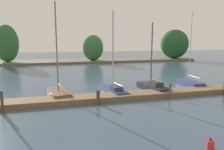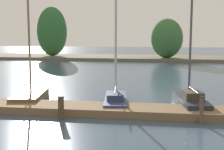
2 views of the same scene
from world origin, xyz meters
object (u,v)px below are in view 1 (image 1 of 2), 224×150
(sailboat_3, at_px, (59,92))
(sailboat_6, at_px, (189,83))
(mooring_piling_3, at_px, (98,98))
(channel_buoy_0, at_px, (210,145))
(sailboat_4, at_px, (114,89))
(mooring_piling_4, at_px, (170,91))
(mooring_piling_2, at_px, (2,102))
(sailboat_5, at_px, (152,86))
(mooring_piling_5, at_px, (224,88))

(sailboat_3, xyz_separation_m, sailboat_6, (12.77, 0.70, -0.04))
(mooring_piling_3, bearing_deg, channel_buoy_0, -67.31)
(sailboat_4, distance_m, mooring_piling_3, 3.48)
(mooring_piling_4, bearing_deg, sailboat_4, 145.28)
(mooring_piling_2, relative_size, channel_buoy_0, 2.85)
(sailboat_4, height_order, mooring_piling_3, sailboat_4)
(sailboat_4, height_order, mooring_piling_4, sailboat_4)
(sailboat_5, relative_size, mooring_piling_2, 4.36)
(sailboat_3, distance_m, mooring_piling_4, 9.01)
(sailboat_4, xyz_separation_m, mooring_piling_5, (9.05, -2.80, 0.12))
(mooring_piling_3, xyz_separation_m, mooring_piling_4, (5.89, 0.16, 0.07))
(sailboat_3, bearing_deg, mooring_piling_4, -117.22)
(mooring_piling_3, xyz_separation_m, channel_buoy_0, (3.23, -7.71, -0.31))
(channel_buoy_0, bearing_deg, sailboat_6, 58.96)
(mooring_piling_2, bearing_deg, sailboat_4, 19.62)
(mooring_piling_3, bearing_deg, mooring_piling_2, -179.19)
(sailboat_5, height_order, mooring_piling_3, sailboat_5)
(sailboat_3, distance_m, channel_buoy_0, 12.25)
(sailboat_3, height_order, sailboat_5, sailboat_3)
(sailboat_5, xyz_separation_m, mooring_piling_4, (0.19, -2.88, 0.18))
(sailboat_3, distance_m, mooring_piling_2, 4.79)
(sailboat_4, bearing_deg, mooring_piling_4, -131.26)
(sailboat_4, xyz_separation_m, channel_buoy_0, (1.23, -10.57, -0.20))
(sailboat_3, distance_m, mooring_piling_5, 14.02)
(mooring_piling_4, relative_size, channel_buoy_0, 2.33)
(sailboat_6, bearing_deg, mooring_piling_3, 112.27)
(channel_buoy_0, bearing_deg, sailboat_3, 118.70)
(sailboat_6, distance_m, mooring_piling_3, 10.78)
(sailboat_4, bearing_deg, mooring_piling_2, 103.08)
(sailboat_5, height_order, mooring_piling_5, sailboat_5)
(sailboat_3, relative_size, mooring_piling_3, 7.55)
(sailboat_5, distance_m, sailboat_6, 4.47)
(mooring_piling_3, bearing_deg, sailboat_3, 131.25)
(sailboat_5, bearing_deg, mooring_piling_3, 110.85)
(sailboat_5, xyz_separation_m, sailboat_6, (4.41, 0.69, -0.07))
(sailboat_3, bearing_deg, sailboat_5, -98.59)
(sailboat_5, distance_m, mooring_piling_2, 12.37)
(sailboat_6, height_order, channel_buoy_0, sailboat_6)
(mooring_piling_2, bearing_deg, mooring_piling_3, 0.81)
(mooring_piling_3, bearing_deg, mooring_piling_4, 1.52)
(sailboat_4, xyz_separation_m, sailboat_5, (3.71, 0.18, -0.00))
(sailboat_3, relative_size, sailboat_6, 1.04)
(sailboat_6, relative_size, mooring_piling_5, 7.07)
(sailboat_5, bearing_deg, sailboat_6, -88.27)
(mooring_piling_3, height_order, mooring_piling_4, mooring_piling_4)
(sailboat_5, bearing_deg, channel_buoy_0, 159.85)
(mooring_piling_2, height_order, mooring_piling_3, mooring_piling_2)
(sailboat_4, distance_m, sailboat_6, 8.17)
(sailboat_3, height_order, sailboat_6, sailboat_3)
(mooring_piling_4, xyz_separation_m, channel_buoy_0, (-2.66, -7.87, -0.38))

